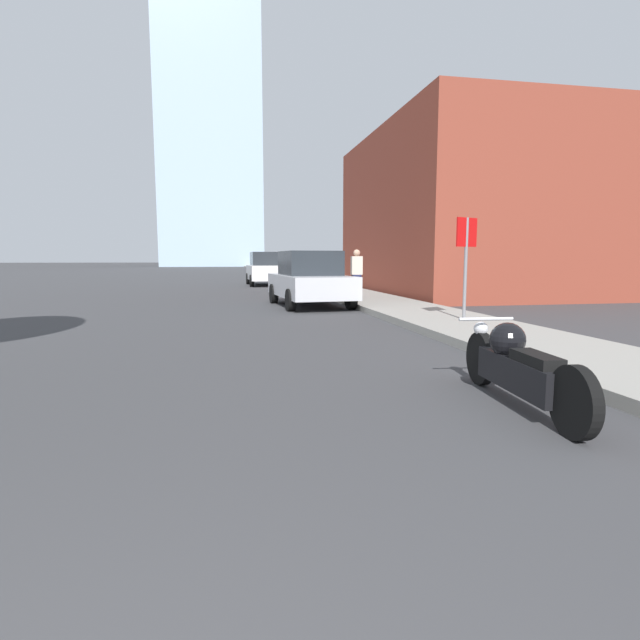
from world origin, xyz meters
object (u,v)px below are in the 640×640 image
pedestrian (357,273)px  stop_sign (466,250)px  motorcycle (517,366)px  parked_car_white (266,269)px  parked_car_silver (310,279)px

pedestrian → stop_sign: bearing=-83.8°
motorcycle → parked_car_white: parked_car_white is taller
parked_car_silver → stop_sign: stop_sign is taller
stop_sign → pedestrian: bearing=96.2°
pedestrian → motorcycle: bearing=-97.5°
parked_car_silver → parked_car_white: (-0.27, 12.30, 0.06)m
motorcycle → parked_car_silver: parked_car_silver is taller
parked_car_silver → pedestrian: 2.11m
motorcycle → pedestrian: (1.53, 11.68, 0.56)m
motorcycle → pedestrian: 11.79m
motorcycle → parked_car_white: bearing=96.3°
stop_sign → pedestrian: 6.31m
parked_car_silver → pedestrian: pedestrian is taller
parked_car_white → pedestrian: 11.35m
parked_car_silver → parked_car_white: parked_car_white is taller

